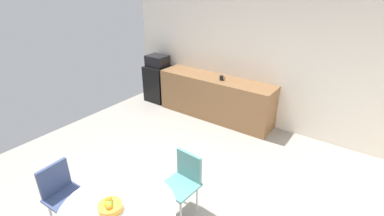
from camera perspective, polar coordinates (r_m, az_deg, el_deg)
name	(u,v)px	position (r m, az deg, el deg)	size (l,w,h in m)	color
ground_plane	(158,202)	(4.07, -6.92, -18.51)	(6.00, 6.00, 0.00)	#9E998E
wall_back	(257,61)	(5.70, 13.21, 9.36)	(6.00, 0.10, 2.60)	silver
counter_block	(215,98)	(5.99, 4.72, 2.09)	(2.53, 0.60, 0.90)	brown
mini_fridge	(159,83)	(6.90, -6.85, 5.04)	(0.54, 0.54, 0.86)	black
microwave	(157,61)	(6.73, -7.09, 9.52)	(0.48, 0.38, 0.26)	black
chair_teal	(184,177)	(3.62, -1.55, -13.86)	(0.45, 0.45, 0.83)	silver
chair_navy	(61,189)	(3.78, -25.21, -14.75)	(0.44, 0.44, 0.83)	silver
fruit_bowl	(110,206)	(2.97, -16.44, -18.64)	(0.24, 0.24, 0.13)	gold
mug_white	(222,78)	(5.69, 6.07, 6.13)	(0.13, 0.08, 0.09)	black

